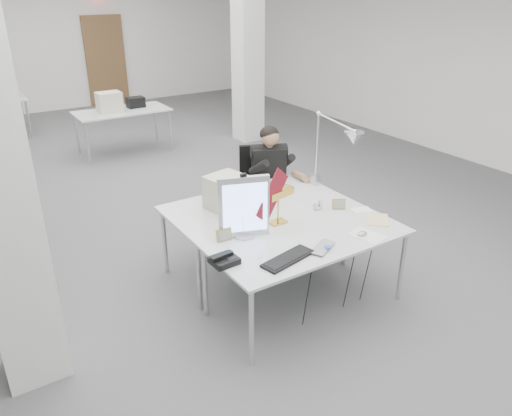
{
  "coord_description": "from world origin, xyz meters",
  "views": [
    {
      "loc": [
        -2.51,
        -5.54,
        2.82
      ],
      "look_at": [
        -0.22,
        -2.0,
        0.9
      ],
      "focal_mm": 35.0,
      "sensor_mm": 36.0,
      "label": 1
    }
  ],
  "objects_px": {
    "office_chair": "(267,191)",
    "seated_person": "(270,164)",
    "laptop": "(327,249)",
    "desk_phone": "(224,260)",
    "desk_main": "(308,238)",
    "architect_lamp": "(332,154)",
    "monitor": "(244,207)",
    "beige_monitor": "(226,192)",
    "bankers_lamp": "(278,206)"
  },
  "relations": [
    {
      "from": "seated_person",
      "to": "desk_phone",
      "type": "xyz_separation_m",
      "value": [
        -1.42,
        -1.44,
        -0.12
      ]
    },
    {
      "from": "monitor",
      "to": "desk_phone",
      "type": "bearing_deg",
      "value": -120.3
    },
    {
      "from": "desk_phone",
      "to": "beige_monitor",
      "type": "height_order",
      "value": "beige_monitor"
    },
    {
      "from": "bankers_lamp",
      "to": "architect_lamp",
      "type": "distance_m",
      "value": 0.99
    },
    {
      "from": "desk_main",
      "to": "beige_monitor",
      "type": "bearing_deg",
      "value": 107.81
    },
    {
      "from": "laptop",
      "to": "desk_phone",
      "type": "height_order",
      "value": "desk_phone"
    },
    {
      "from": "desk_main",
      "to": "seated_person",
      "type": "height_order",
      "value": "seated_person"
    },
    {
      "from": "office_chair",
      "to": "laptop",
      "type": "xyz_separation_m",
      "value": [
        -0.59,
        -1.78,
        0.23
      ]
    },
    {
      "from": "desk_main",
      "to": "desk_phone",
      "type": "distance_m",
      "value": 0.85
    },
    {
      "from": "office_chair",
      "to": "beige_monitor",
      "type": "relative_size",
      "value": 3.04
    },
    {
      "from": "desk_main",
      "to": "seated_person",
      "type": "distance_m",
      "value": 1.56
    },
    {
      "from": "desk_phone",
      "to": "bankers_lamp",
      "type": "bearing_deg",
      "value": 22.46
    },
    {
      "from": "laptop",
      "to": "monitor",
      "type": "bearing_deg",
      "value": 99.47
    },
    {
      "from": "seated_person",
      "to": "laptop",
      "type": "relative_size",
      "value": 3.13
    },
    {
      "from": "desk_main",
      "to": "beige_monitor",
      "type": "height_order",
      "value": "beige_monitor"
    },
    {
      "from": "office_chair",
      "to": "seated_person",
      "type": "distance_m",
      "value": 0.36
    },
    {
      "from": "seated_person",
      "to": "architect_lamp",
      "type": "xyz_separation_m",
      "value": [
        0.27,
        -0.76,
        0.28
      ]
    },
    {
      "from": "monitor",
      "to": "desk_phone",
      "type": "height_order",
      "value": "monitor"
    },
    {
      "from": "desk_main",
      "to": "office_chair",
      "type": "distance_m",
      "value": 1.61
    },
    {
      "from": "desk_main",
      "to": "laptop",
      "type": "distance_m",
      "value": 0.29
    },
    {
      "from": "office_chair",
      "to": "bankers_lamp",
      "type": "bearing_deg",
      "value": -95.73
    },
    {
      "from": "desk_main",
      "to": "architect_lamp",
      "type": "xyz_separation_m",
      "value": [
        0.84,
        0.68,
        0.44
      ]
    },
    {
      "from": "laptop",
      "to": "desk_main",
      "type": "bearing_deg",
      "value": 59.92
    },
    {
      "from": "bankers_lamp",
      "to": "desk_phone",
      "type": "bearing_deg",
      "value": -167.29
    },
    {
      "from": "desk_phone",
      "to": "architect_lamp",
      "type": "height_order",
      "value": "architect_lamp"
    },
    {
      "from": "seated_person",
      "to": "beige_monitor",
      "type": "distance_m",
      "value": 1.01
    },
    {
      "from": "laptop",
      "to": "bankers_lamp",
      "type": "relative_size",
      "value": 0.83
    },
    {
      "from": "office_chair",
      "to": "laptop",
      "type": "distance_m",
      "value": 1.89
    },
    {
      "from": "laptop",
      "to": "architect_lamp",
      "type": "distance_m",
      "value": 1.36
    },
    {
      "from": "desk_main",
      "to": "seated_person",
      "type": "relative_size",
      "value": 1.95
    },
    {
      "from": "desk_phone",
      "to": "architect_lamp",
      "type": "relative_size",
      "value": 0.25
    },
    {
      "from": "laptop",
      "to": "desk_phone",
      "type": "relative_size",
      "value": 1.41
    },
    {
      "from": "desk_main",
      "to": "architect_lamp",
      "type": "bearing_deg",
      "value": 39.23
    },
    {
      "from": "monitor",
      "to": "architect_lamp",
      "type": "relative_size",
      "value": 0.66
    },
    {
      "from": "office_chair",
      "to": "architect_lamp",
      "type": "distance_m",
      "value": 1.07
    },
    {
      "from": "monitor",
      "to": "laptop",
      "type": "height_order",
      "value": "monitor"
    },
    {
      "from": "monitor",
      "to": "bankers_lamp",
      "type": "bearing_deg",
      "value": 26.37
    },
    {
      "from": "desk_main",
      "to": "desk_phone",
      "type": "bearing_deg",
      "value": 179.93
    },
    {
      "from": "beige_monitor",
      "to": "desk_phone",
      "type": "bearing_deg",
      "value": -133.58
    },
    {
      "from": "desk_phone",
      "to": "beige_monitor",
      "type": "distance_m",
      "value": 1.09
    },
    {
      "from": "beige_monitor",
      "to": "laptop",
      "type": "bearing_deg",
      "value": -89.55
    },
    {
      "from": "desk_phone",
      "to": "monitor",
      "type": "bearing_deg",
      "value": 37.29
    },
    {
      "from": "office_chair",
      "to": "seated_person",
      "type": "bearing_deg",
      "value": -66.2
    },
    {
      "from": "seated_person",
      "to": "laptop",
      "type": "xyz_separation_m",
      "value": [
        -0.59,
        -1.73,
        -0.13
      ]
    },
    {
      "from": "office_chair",
      "to": "desk_phone",
      "type": "xyz_separation_m",
      "value": [
        -1.42,
        -1.49,
        0.24
      ]
    },
    {
      "from": "desk_main",
      "to": "desk_phone",
      "type": "xyz_separation_m",
      "value": [
        -0.85,
        0.0,
        0.04
      ]
    },
    {
      "from": "laptop",
      "to": "beige_monitor",
      "type": "height_order",
      "value": "beige_monitor"
    },
    {
      "from": "desk_main",
      "to": "monitor",
      "type": "bearing_deg",
      "value": 145.37
    },
    {
      "from": "monitor",
      "to": "beige_monitor",
      "type": "distance_m",
      "value": 0.64
    },
    {
      "from": "bankers_lamp",
      "to": "desk_phone",
      "type": "relative_size",
      "value": 1.71
    }
  ]
}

